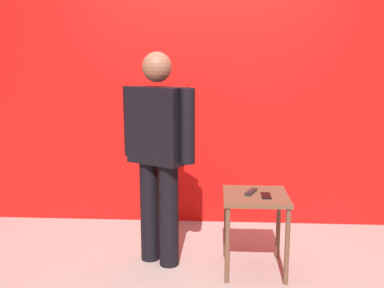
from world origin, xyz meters
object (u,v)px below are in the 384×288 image
Objects in this scene: standing_person at (158,149)px; cell_phone at (266,196)px; tv_remote at (251,192)px; side_table at (255,208)px.

standing_person is 11.67× the size of cell_phone.
tv_remote is at bearing 145.46° from cell_phone.
tv_remote is at bearing -5.01° from standing_person.
standing_person is at bearing -161.22° from tv_remote.
standing_person is at bearing 171.14° from cell_phone.
side_table is 0.12m from tv_remote.
standing_person is 2.74× the size of side_table.
side_table is at bearing 150.64° from cell_phone.
standing_person is 0.90m from cell_phone.
standing_person is 0.79m from tv_remote.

